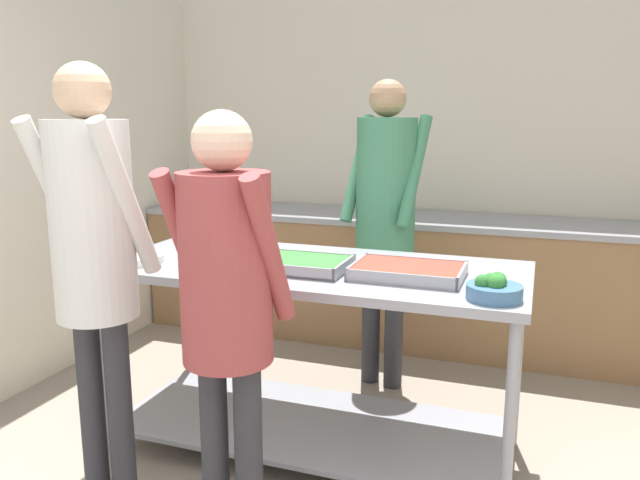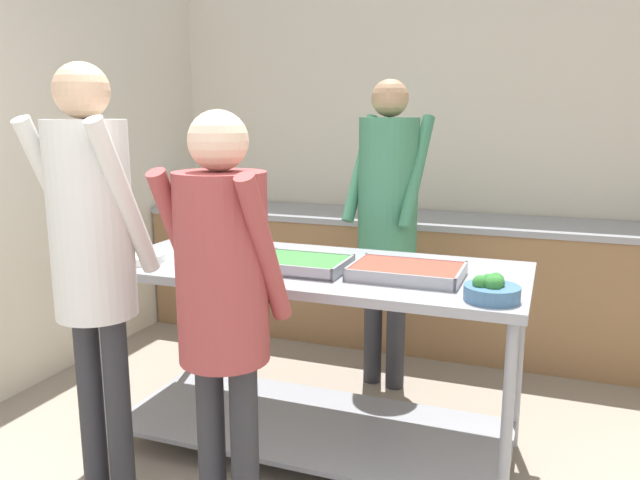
{
  "view_description": "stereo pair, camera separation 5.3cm",
  "coord_description": "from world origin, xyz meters",
  "px_view_note": "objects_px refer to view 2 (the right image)",
  "views": [
    {
      "loc": [
        0.84,
        -1.17,
        1.62
      ],
      "look_at": [
        -0.13,
        1.57,
        1.03
      ],
      "focal_mm": 35.0,
      "sensor_mm": 36.0,
      "label": 1
    },
    {
      "loc": [
        0.89,
        -1.15,
        1.62
      ],
      "look_at": [
        -0.13,
        1.57,
        1.03
      ],
      "focal_mm": 35.0,
      "sensor_mm": 36.0,
      "label": 2
    }
  ],
  "objects_px": {
    "serving_tray_vegetables": "(407,272)",
    "plate_stack": "(137,258)",
    "broccoli_bowl": "(492,290)",
    "sauce_pan": "(208,258)",
    "cook_behind_counter": "(387,200)",
    "water_bottle": "(207,190)",
    "guest_serving_left": "(223,286)",
    "guest_serving_right": "(92,240)",
    "serving_tray_roast": "(302,264)"
  },
  "relations": [
    {
      "from": "serving_tray_roast",
      "to": "water_bottle",
      "type": "relative_size",
      "value": 1.73
    },
    {
      "from": "plate_stack",
      "to": "guest_serving_right",
      "type": "relative_size",
      "value": 0.15
    },
    {
      "from": "plate_stack",
      "to": "cook_behind_counter",
      "type": "bearing_deg",
      "value": 48.86
    },
    {
      "from": "serving_tray_vegetables",
      "to": "cook_behind_counter",
      "type": "relative_size",
      "value": 0.26
    },
    {
      "from": "plate_stack",
      "to": "water_bottle",
      "type": "distance_m",
      "value": 2.08
    },
    {
      "from": "sauce_pan",
      "to": "water_bottle",
      "type": "distance_m",
      "value": 2.21
    },
    {
      "from": "broccoli_bowl",
      "to": "guest_serving_left",
      "type": "bearing_deg",
      "value": -152.96
    },
    {
      "from": "sauce_pan",
      "to": "guest_serving_left",
      "type": "relative_size",
      "value": 0.24
    },
    {
      "from": "guest_serving_left",
      "to": "plate_stack",
      "type": "bearing_deg",
      "value": 145.8
    },
    {
      "from": "sauce_pan",
      "to": "guest_serving_right",
      "type": "height_order",
      "value": "guest_serving_right"
    },
    {
      "from": "plate_stack",
      "to": "cook_behind_counter",
      "type": "relative_size",
      "value": 0.15
    },
    {
      "from": "water_bottle",
      "to": "cook_behind_counter",
      "type": "bearing_deg",
      "value": -26.73
    },
    {
      "from": "plate_stack",
      "to": "water_bottle",
      "type": "height_order",
      "value": "water_bottle"
    },
    {
      "from": "sauce_pan",
      "to": "water_bottle",
      "type": "relative_size",
      "value": 1.68
    },
    {
      "from": "serving_tray_roast",
      "to": "water_bottle",
      "type": "height_order",
      "value": "water_bottle"
    },
    {
      "from": "plate_stack",
      "to": "guest_serving_left",
      "type": "distance_m",
      "value": 0.92
    },
    {
      "from": "guest_serving_left",
      "to": "cook_behind_counter",
      "type": "height_order",
      "value": "cook_behind_counter"
    },
    {
      "from": "broccoli_bowl",
      "to": "sauce_pan",
      "type": "bearing_deg",
      "value": 175.59
    },
    {
      "from": "serving_tray_vegetables",
      "to": "guest_serving_left",
      "type": "bearing_deg",
      "value": -127.55
    },
    {
      "from": "serving_tray_roast",
      "to": "serving_tray_vegetables",
      "type": "bearing_deg",
      "value": 4.07
    },
    {
      "from": "sauce_pan",
      "to": "plate_stack",
      "type": "bearing_deg",
      "value": -173.95
    },
    {
      "from": "cook_behind_counter",
      "to": "plate_stack",
      "type": "bearing_deg",
      "value": -131.14
    },
    {
      "from": "guest_serving_right",
      "to": "sauce_pan",
      "type": "bearing_deg",
      "value": 69.47
    },
    {
      "from": "water_bottle",
      "to": "guest_serving_left",
      "type": "bearing_deg",
      "value": -58.08
    },
    {
      "from": "plate_stack",
      "to": "serving_tray_vegetables",
      "type": "relative_size",
      "value": 0.56
    },
    {
      "from": "sauce_pan",
      "to": "water_bottle",
      "type": "height_order",
      "value": "water_bottle"
    },
    {
      "from": "broccoli_bowl",
      "to": "cook_behind_counter",
      "type": "distance_m",
      "value": 1.34
    },
    {
      "from": "guest_serving_right",
      "to": "serving_tray_vegetables",
      "type": "bearing_deg",
      "value": 30.33
    },
    {
      "from": "broccoli_bowl",
      "to": "guest_serving_right",
      "type": "distance_m",
      "value": 1.54
    },
    {
      "from": "serving_tray_vegetables",
      "to": "plate_stack",
      "type": "bearing_deg",
      "value": -172.95
    },
    {
      "from": "serving_tray_vegetables",
      "to": "guest_serving_right",
      "type": "relative_size",
      "value": 0.26
    },
    {
      "from": "plate_stack",
      "to": "cook_behind_counter",
      "type": "distance_m",
      "value": 1.44
    },
    {
      "from": "sauce_pan",
      "to": "guest_serving_left",
      "type": "height_order",
      "value": "guest_serving_left"
    },
    {
      "from": "guest_serving_right",
      "to": "water_bottle",
      "type": "bearing_deg",
      "value": 111.19
    },
    {
      "from": "guest_serving_left",
      "to": "cook_behind_counter",
      "type": "xyz_separation_m",
      "value": [
        0.18,
        1.59,
        0.11
      ]
    },
    {
      "from": "broccoli_bowl",
      "to": "serving_tray_vegetables",
      "type": "bearing_deg",
      "value": 149.86
    },
    {
      "from": "plate_stack",
      "to": "cook_behind_counter",
      "type": "xyz_separation_m",
      "value": [
        0.94,
        1.07,
        0.18
      ]
    },
    {
      "from": "sauce_pan",
      "to": "cook_behind_counter",
      "type": "xyz_separation_m",
      "value": [
        0.57,
        1.04,
        0.16
      ]
    },
    {
      "from": "sauce_pan",
      "to": "serving_tray_roast",
      "type": "height_order",
      "value": "sauce_pan"
    },
    {
      "from": "serving_tray_vegetables",
      "to": "water_bottle",
      "type": "bearing_deg",
      "value": 138.93
    },
    {
      "from": "broccoli_bowl",
      "to": "water_bottle",
      "type": "distance_m",
      "value": 3.13
    },
    {
      "from": "guest_serving_right",
      "to": "cook_behind_counter",
      "type": "relative_size",
      "value": 1.0
    },
    {
      "from": "broccoli_bowl",
      "to": "cook_behind_counter",
      "type": "xyz_separation_m",
      "value": [
        -0.7,
        1.13,
        0.16
      ]
    },
    {
      "from": "serving_tray_vegetables",
      "to": "water_bottle",
      "type": "xyz_separation_m",
      "value": [
        -2.04,
        1.78,
        0.07
      ]
    },
    {
      "from": "guest_serving_left",
      "to": "cook_behind_counter",
      "type": "relative_size",
      "value": 0.9
    },
    {
      "from": "broccoli_bowl",
      "to": "water_bottle",
      "type": "height_order",
      "value": "water_bottle"
    },
    {
      "from": "guest_serving_left",
      "to": "cook_behind_counter",
      "type": "distance_m",
      "value": 1.6
    },
    {
      "from": "cook_behind_counter",
      "to": "serving_tray_roast",
      "type": "bearing_deg",
      "value": -98.44
    },
    {
      "from": "serving_tray_vegetables",
      "to": "guest_serving_right",
      "type": "height_order",
      "value": "guest_serving_right"
    },
    {
      "from": "plate_stack",
      "to": "sauce_pan",
      "type": "xyz_separation_m",
      "value": [
        0.37,
        0.04,
        0.02
      ]
    }
  ]
}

